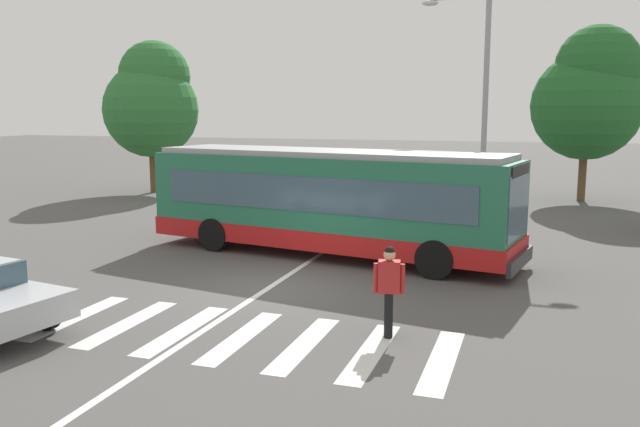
% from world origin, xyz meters
% --- Properties ---
extents(ground_plane, '(160.00, 160.00, 0.00)m').
position_xyz_m(ground_plane, '(0.00, 0.00, 0.00)').
color(ground_plane, '#514F4C').
extents(city_transit_bus, '(11.32, 4.51, 3.06)m').
position_xyz_m(city_transit_bus, '(0.11, 3.86, 1.59)').
color(city_transit_bus, black).
rests_on(city_transit_bus, ground_plane).
extents(pedestrian_crossing_street, '(0.57, 0.33, 1.72)m').
position_xyz_m(pedestrian_crossing_street, '(3.31, -2.50, 0.97)').
color(pedestrian_crossing_street, black).
rests_on(pedestrian_crossing_street, ground_plane).
extents(parked_car_charcoal, '(2.02, 4.57, 1.35)m').
position_xyz_m(parked_car_charcoal, '(-3.55, 16.71, 0.77)').
color(parked_car_charcoal, black).
rests_on(parked_car_charcoal, ground_plane).
extents(parked_car_blue, '(2.31, 4.68, 1.35)m').
position_xyz_m(parked_car_blue, '(-0.88, 16.04, 0.77)').
color(parked_car_blue, black).
rests_on(parked_car_blue, ground_plane).
extents(parked_car_teal, '(2.12, 4.61, 1.35)m').
position_xyz_m(parked_car_teal, '(1.89, 16.10, 0.77)').
color(parked_car_teal, black).
rests_on(parked_car_teal, ground_plane).
extents(twin_arm_street_lamp, '(4.76, 0.32, 8.32)m').
position_xyz_m(twin_arm_street_lamp, '(3.93, 10.55, 5.19)').
color(twin_arm_street_lamp, '#939399').
rests_on(twin_arm_street_lamp, ground_plane).
extents(background_tree_left, '(4.81, 4.81, 7.72)m').
position_xyz_m(background_tree_left, '(-12.97, 15.28, 4.72)').
color(background_tree_left, brown).
rests_on(background_tree_left, ground_plane).
extents(background_tree_right, '(4.96, 4.96, 8.01)m').
position_xyz_m(background_tree_right, '(7.95, 18.52, 4.92)').
color(background_tree_right, brown).
rests_on(background_tree_right, ground_plane).
extents(crosswalk_painted_stripes, '(7.88, 3.00, 0.01)m').
position_xyz_m(crosswalk_painted_stripes, '(0.72, -3.39, 0.00)').
color(crosswalk_painted_stripes, silver).
rests_on(crosswalk_painted_stripes, ground_plane).
extents(lane_center_line, '(0.16, 24.00, 0.01)m').
position_xyz_m(lane_center_line, '(-0.12, 2.00, 0.00)').
color(lane_center_line, silver).
rests_on(lane_center_line, ground_plane).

